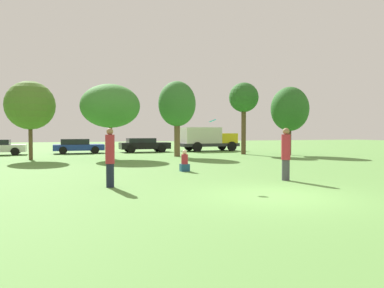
# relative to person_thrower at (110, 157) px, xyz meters

# --- Properties ---
(ground_plane) EXTENTS (120.00, 120.00, 0.00)m
(ground_plane) POSITION_rel_person_thrower_xyz_m (4.34, -3.22, -1.00)
(ground_plane) COLOR #5B8E42
(person_thrower) EXTENTS (0.30, 0.30, 1.95)m
(person_thrower) POSITION_rel_person_thrower_xyz_m (0.00, 0.00, 0.00)
(person_thrower) COLOR #191E33
(person_thrower) RESTS_ON ground
(person_catcher) EXTENTS (0.34, 0.34, 1.97)m
(person_catcher) POSITION_rel_person_thrower_xyz_m (6.46, -0.44, 0.01)
(person_catcher) COLOR #3F3F47
(person_catcher) RESTS_ON ground
(frisbee) EXTENTS (0.25, 0.25, 0.14)m
(frisbee) POSITION_rel_person_thrower_xyz_m (3.40, -0.59, 1.21)
(frisbee) COLOR #19B2D8
(bystander_sitting) EXTENTS (0.41, 0.34, 0.99)m
(bystander_sitting) POSITION_rel_person_thrower_xyz_m (3.82, 3.82, -0.59)
(bystander_sitting) COLOR navy
(bystander_sitting) RESTS_ON ground
(tree_1) EXTENTS (3.16, 3.16, 5.14)m
(tree_1) POSITION_rel_person_thrower_xyz_m (-3.57, 13.69, 2.55)
(tree_1) COLOR brown
(tree_1) RESTS_ON ground
(tree_2) EXTENTS (4.04, 4.04, 5.09)m
(tree_2) POSITION_rel_person_thrower_xyz_m (1.50, 13.16, 2.59)
(tree_2) COLOR brown
(tree_2) RESTS_ON ground
(tree_3) EXTENTS (2.78, 2.78, 5.59)m
(tree_3) POSITION_rel_person_thrower_xyz_m (6.43, 13.65, 2.86)
(tree_3) COLOR brown
(tree_3) RESTS_ON ground
(tree_4) EXTENTS (2.41, 2.41, 5.85)m
(tree_4) POSITION_rel_person_thrower_xyz_m (12.33, 14.42, 3.54)
(tree_4) COLOR brown
(tree_4) RESTS_ON ground
(tree_5) EXTENTS (2.97, 2.97, 5.38)m
(tree_5) POSITION_rel_person_thrower_xyz_m (15.30, 12.34, 2.62)
(tree_5) COLOR #473323
(tree_5) RESTS_ON ground
(parked_car_blue) EXTENTS (4.17, 2.07, 1.24)m
(parked_car_blue) POSITION_rel_person_thrower_xyz_m (-0.47, 20.07, -0.36)
(parked_car_blue) COLOR #1E389E
(parked_car_blue) RESTS_ON ground
(parked_car_black) EXTENTS (4.49, 2.02, 1.27)m
(parked_car_black) POSITION_rel_person_thrower_xyz_m (5.26, 20.16, -0.32)
(parked_car_black) COLOR black
(parked_car_black) RESTS_ON ground
(delivery_truck_yellow) EXTENTS (5.76, 2.58, 2.26)m
(delivery_truck_yellow) POSITION_rel_person_thrower_xyz_m (11.40, 20.27, 0.24)
(delivery_truck_yellow) COLOR #2D2D33
(delivery_truck_yellow) RESTS_ON ground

